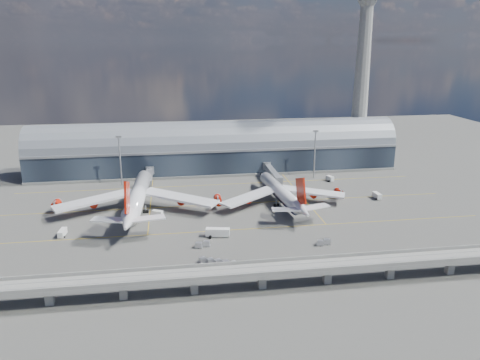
{
  "coord_description": "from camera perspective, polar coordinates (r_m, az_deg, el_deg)",
  "views": [
    {
      "loc": [
        -25.07,
        -176.24,
        70.24
      ],
      "look_at": [
        3.29,
        10.0,
        14.0
      ],
      "focal_mm": 35.0,
      "sensor_mm": 36.0,
      "label": 1
    }
  ],
  "objects": [
    {
      "name": "cargo_train_2",
      "position": [
        171.47,
        10.17,
        -7.49
      ],
      "size": [
        5.62,
        2.78,
        1.83
      ],
      "rotation": [
        0.0,
        0.0,
        1.37
      ],
      "color": "gray",
      "rests_on": "ground"
    },
    {
      "name": "service_truck_4",
      "position": [
        248.01,
        10.9,
        0.18
      ],
      "size": [
        3.49,
        4.93,
        2.61
      ],
      "rotation": [
        0.0,
        0.0,
        0.35
      ],
      "color": "white",
      "rests_on": "ground"
    },
    {
      "name": "service_truck_5",
      "position": [
        227.69,
        -11.97,
        -1.36
      ],
      "size": [
        4.91,
        5.69,
        2.65
      ],
      "rotation": [
        0.0,
        0.0,
        0.62
      ],
      "color": "white",
      "rests_on": "ground"
    },
    {
      "name": "jet_bridge_right",
      "position": [
        242.04,
        3.9,
        0.99
      ],
      "size": [
        4.4,
        32.0,
        7.25
      ],
      "color": "gray",
      "rests_on": "ground"
    },
    {
      "name": "airliner_left",
      "position": [
        203.07,
        -12.41,
        -2.05
      ],
      "size": [
        71.91,
        75.55,
        23.02
      ],
      "rotation": [
        0.0,
        0.0,
        -0.05
      ],
      "color": "white",
      "rests_on": "ground"
    },
    {
      "name": "guideway",
      "position": [
        139.81,
        2.73,
        -11.08
      ],
      "size": [
        220.0,
        8.5,
        7.2
      ],
      "color": "gray",
      "rests_on": "ground"
    },
    {
      "name": "cargo_train_1",
      "position": [
        155.05,
        -2.72,
        -9.96
      ],
      "size": [
        12.56,
        6.93,
        1.74
      ],
      "rotation": [
        0.0,
        0.0,
        2.0
      ],
      "color": "gray",
      "rests_on": "ground"
    },
    {
      "name": "taxi_lines",
      "position": [
        211.91,
        -1.37,
        -2.74
      ],
      "size": [
        200.0,
        80.12,
        0.01
      ],
      "color": "gold",
      "rests_on": "ground"
    },
    {
      "name": "floodlight_mast_right",
      "position": [
        249.63,
        9.1,
        3.3
      ],
      "size": [
        3.0,
        0.7,
        25.7
      ],
      "color": "gray",
      "rests_on": "ground"
    },
    {
      "name": "service_truck_0",
      "position": [
        188.1,
        -20.84,
        -6.03
      ],
      "size": [
        2.56,
        6.2,
        2.5
      ],
      "rotation": [
        0.0,
        0.0,
        -0.09
      ],
      "color": "white",
      "rests_on": "ground"
    },
    {
      "name": "control_tower",
      "position": [
        282.26,
        14.66,
        12.32
      ],
      "size": [
        19.0,
        19.0,
        103.0
      ],
      "color": "gray",
      "rests_on": "ground"
    },
    {
      "name": "service_truck_1",
      "position": [
        198.12,
        -10.03,
        -4.02
      ],
      "size": [
        4.75,
        3.7,
        2.5
      ],
      "rotation": [
        0.0,
        0.0,
        1.11
      ],
      "color": "white",
      "rests_on": "ground"
    },
    {
      "name": "service_truck_2",
      "position": [
        175.53,
        -2.73,
        -6.39
      ],
      "size": [
        9.25,
        4.31,
        3.23
      ],
      "rotation": [
        0.0,
        0.0,
        1.37
      ],
      "color": "white",
      "rests_on": "ground"
    },
    {
      "name": "floodlight_mast_left",
      "position": [
        239.37,
        -14.39,
        2.41
      ],
      "size": [
        3.0,
        0.7,
        25.7
      ],
      "color": "gray",
      "rests_on": "ground"
    },
    {
      "name": "service_truck_3",
      "position": [
        225.61,
        16.35,
        -1.84
      ],
      "size": [
        2.57,
        5.72,
        2.71
      ],
      "rotation": [
        0.0,
        0.0,
        0.05
      ],
      "color": "white",
      "rests_on": "ground"
    },
    {
      "name": "terminal",
      "position": [
        262.17,
        -2.95,
        3.62
      ],
      "size": [
        200.0,
        30.0,
        28.0
      ],
      "color": "#1C2430",
      "rests_on": "ground"
    },
    {
      "name": "ground",
      "position": [
        191.37,
        -0.52,
        -4.91
      ],
      "size": [
        500.0,
        500.0,
        0.0
      ],
      "primitive_type": "plane",
      "color": "#474744",
      "rests_on": "ground"
    },
    {
      "name": "airliner_right",
      "position": [
        208.52,
        5.07,
        -1.63
      ],
      "size": [
        60.05,
        62.79,
        19.91
      ],
      "rotation": [
        0.0,
        0.0,
        0.09
      ],
      "color": "white",
      "rests_on": "ground"
    },
    {
      "name": "jet_bridge_left",
      "position": [
        238.68,
        -11.02,
        0.49
      ],
      "size": [
        4.4,
        28.0,
        7.25
      ],
      "color": "gray",
      "rests_on": "ground"
    },
    {
      "name": "cargo_train_0",
      "position": [
        167.61,
        -4.57,
        -7.84
      ],
      "size": [
        5.87,
        3.25,
        1.9
      ],
      "rotation": [
        0.0,
        0.0,
        1.29
      ],
      "color": "gray",
      "rests_on": "ground"
    }
  ]
}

